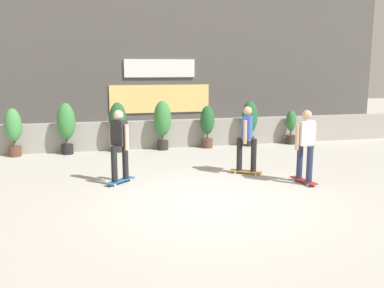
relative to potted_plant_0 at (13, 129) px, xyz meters
name	(u,v)px	position (x,y,z in m)	size (l,w,h in m)	color
ground_plane	(210,201)	(4.50, -5.55, -0.84)	(48.00, 48.00, 0.00)	#B2AFA8
planter_wall	(160,134)	(4.50, 0.45, -0.39)	(18.00, 0.40, 0.90)	gray
building_backdrop	(144,52)	(4.50, 4.45, 2.41)	(20.00, 2.08, 6.50)	#4C4947
potted_plant_0	(13,129)	(0.00, 0.00, 0.00)	(0.49, 0.49, 1.45)	brown
potted_plant_1	(66,124)	(1.51, 0.00, 0.09)	(0.55, 0.55, 1.58)	black
potted_plant_2	(118,123)	(3.08, 0.00, 0.08)	(0.54, 0.54, 1.56)	#2D2823
potted_plant_3	(163,121)	(4.50, 0.00, 0.10)	(0.56, 0.56, 1.59)	#2D2823
potted_plant_4	(207,124)	(5.99, 0.00, -0.04)	(0.46, 0.46, 1.40)	brown
potted_plant_5	(250,120)	(7.48, 0.00, 0.05)	(0.53, 0.53, 1.52)	#2D2823
potted_plant_6	(291,126)	(9.01, 0.00, -0.22)	(0.36, 0.36, 1.18)	#2D2823
skater_by_wall_right	(119,143)	(2.86, -3.78, 0.11)	(0.73, 0.68, 1.70)	#266699
skater_mid_plaza	(247,137)	(6.00, -3.63, 0.11)	(0.78, 0.60, 1.70)	#BF8C26
skater_by_wall_left	(305,143)	(6.98, -4.76, 0.11)	(0.55, 0.82, 1.70)	maroon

